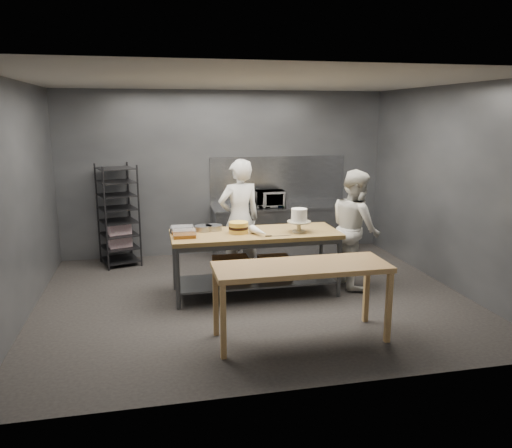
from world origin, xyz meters
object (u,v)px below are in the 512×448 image
Objects in this scene: near_counter at (301,272)px; microwave at (269,199)px; speed_rack at (118,216)px; layer_cake at (238,227)px; work_table at (253,255)px; frosted_cake_stand at (299,218)px; chef_right at (355,228)px; chef_behind at (239,219)px.

near_counter is 3.65m from microwave.
layer_cake is (1.76, -1.93, 0.14)m from speed_rack.
speed_rack reaches higher than layer_cake.
microwave is (0.50, 3.61, 0.24)m from near_counter.
layer_cake is at bearing -177.21° from work_table.
work_table is 0.86m from frosted_cake_stand.
near_counter is at bearing 140.59° from chef_right.
speed_rack is at bearing 135.75° from work_table.
microwave is at bearing 65.00° from layer_cake.
microwave is 1.95× the size of layer_cake.
work_table is 1.35× the size of chef_right.
frosted_cake_stand reaches higher than work_table.
layer_cake is (-0.21, -0.01, 0.43)m from work_table.
layer_cake reaches higher than near_counter.
speed_rack is (-2.20, 3.53, 0.04)m from near_counter.
speed_rack is 4.02m from chef_right.
chef_right is (1.36, 1.65, 0.07)m from near_counter.
frosted_cake_stand reaches higher than near_counter.
near_counter is 1.05× the size of chef_behind.
work_table is at bearing 81.88° from chef_behind.
chef_behind is at bearing 128.15° from frosted_cake_stand.
chef_right is at bearing 1.94° from layer_cake.
chef_right reaches higher than speed_rack.
layer_cake is at bearing 66.30° from chef_behind.
work_table is 2.77m from speed_rack.
speed_rack reaches higher than near_counter.
speed_rack is 6.31× the size of layer_cake.
speed_rack is 0.92× the size of chef_behind.
work_table is 0.48m from layer_cake.
microwave is 1.59× the size of frosted_cake_stand.
work_table is 1.64m from near_counter.
speed_rack is (-1.97, 1.92, 0.28)m from work_table.
near_counter is 3.69× the size of microwave.
near_counter is at bearing 84.40° from chef_behind.
chef_right is at bearing 50.67° from near_counter.
frosted_cake_stand is 0.88m from layer_cake.
near_counter is at bearing -105.70° from frosted_cake_stand.
frosted_cake_stand is at bearing -7.75° from layer_cake.
frosted_cake_stand is (-0.94, -0.18, 0.24)m from chef_right.
speed_rack reaches higher than work_table.
chef_right reaches higher than near_counter.
work_table is at bearing 2.79° from layer_cake.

